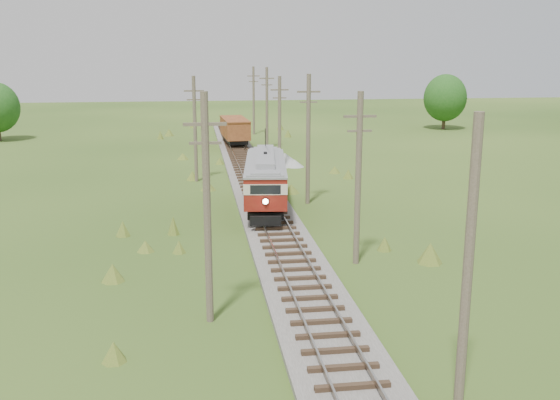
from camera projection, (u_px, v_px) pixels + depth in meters
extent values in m
cube|color=#605B54|center=(258.00, 194.00, 46.46)|extent=(3.60, 96.00, 0.25)
cube|color=#726659|center=(248.00, 189.00, 46.28)|extent=(0.08, 96.00, 0.17)
cube|color=#726659|center=(268.00, 189.00, 46.47)|extent=(0.08, 96.00, 0.17)
cube|color=#2D2116|center=(258.00, 191.00, 46.41)|extent=(2.40, 96.00, 0.16)
cube|color=black|center=(266.00, 197.00, 41.56)|extent=(3.29, 10.18, 0.41)
cube|color=maroon|center=(266.00, 184.00, 41.35)|extent=(3.77, 11.09, 1.00)
cube|color=beige|center=(265.00, 172.00, 41.17)|extent=(3.80, 11.14, 0.63)
cube|color=black|center=(265.00, 172.00, 41.17)|extent=(3.77, 10.66, 0.50)
cube|color=maroon|center=(265.00, 165.00, 41.06)|extent=(3.77, 11.09, 0.27)
cube|color=gray|center=(265.00, 161.00, 40.99)|extent=(3.83, 11.20, 0.34)
cube|color=gray|center=(265.00, 156.00, 40.92)|extent=(2.07, 8.23, 0.36)
sphere|color=#FFF2BF|center=(266.00, 201.00, 35.96)|extent=(0.33, 0.33, 0.33)
cylinder|color=black|center=(265.00, 137.00, 42.27)|extent=(0.54, 4.20, 1.75)
cylinder|color=black|center=(254.00, 214.00, 37.56)|extent=(0.19, 0.73, 0.72)
cylinder|color=black|center=(277.00, 213.00, 37.59)|extent=(0.19, 0.73, 0.72)
cylinder|color=black|center=(256.00, 185.00, 45.56)|extent=(0.19, 0.73, 0.72)
cylinder|color=black|center=(275.00, 185.00, 45.59)|extent=(0.19, 0.73, 0.72)
cube|color=black|center=(235.00, 139.00, 70.64)|extent=(2.42, 7.10, 0.49)
cube|color=brown|center=(235.00, 128.00, 70.36)|extent=(2.97, 7.91, 1.94)
cube|color=brown|center=(235.00, 119.00, 70.13)|extent=(3.03, 8.07, 0.12)
cylinder|color=black|center=(231.00, 141.00, 68.27)|extent=(0.16, 0.78, 0.78)
cylinder|color=black|center=(244.00, 141.00, 68.54)|extent=(0.16, 0.78, 0.78)
cylinder|color=black|center=(226.00, 136.00, 72.72)|extent=(0.16, 0.78, 0.78)
cylinder|color=black|center=(239.00, 135.00, 73.00)|extent=(0.16, 0.78, 0.78)
cone|color=gray|center=(285.00, 159.00, 58.89)|extent=(3.13, 3.13, 1.18)
cone|color=gray|center=(295.00, 163.00, 58.11)|extent=(1.76, 1.76, 0.69)
cylinder|color=brown|center=(468.00, 265.00, 17.93)|extent=(0.30, 0.30, 8.80)
cylinder|color=brown|center=(358.00, 180.00, 30.51)|extent=(0.30, 0.30, 8.60)
cube|color=brown|center=(360.00, 116.00, 29.80)|extent=(1.60, 0.12, 0.12)
cube|color=brown|center=(360.00, 131.00, 29.96)|extent=(1.20, 0.10, 0.10)
cylinder|color=brown|center=(308.00, 140.00, 42.99)|extent=(0.30, 0.30, 9.00)
cube|color=brown|center=(309.00, 92.00, 42.23)|extent=(1.60, 0.12, 0.12)
cube|color=brown|center=(309.00, 102.00, 42.39)|extent=(1.20, 0.10, 0.10)
cylinder|color=brown|center=(280.00, 124.00, 55.56)|extent=(0.30, 0.30, 8.40)
cube|color=brown|center=(280.00, 90.00, 54.87)|extent=(1.60, 0.12, 0.12)
cube|color=brown|center=(280.00, 98.00, 55.03)|extent=(1.20, 0.10, 0.10)
cylinder|color=brown|center=(267.00, 109.00, 68.09)|extent=(0.30, 0.30, 8.90)
cube|color=brown|center=(267.00, 78.00, 67.34)|extent=(1.60, 0.12, 0.12)
cube|color=brown|center=(267.00, 85.00, 67.50)|extent=(1.20, 0.10, 0.10)
cylinder|color=brown|center=(254.00, 101.00, 80.62)|extent=(0.30, 0.30, 8.70)
cube|color=brown|center=(253.00, 76.00, 79.90)|extent=(1.60, 0.12, 0.12)
cube|color=brown|center=(253.00, 82.00, 80.06)|extent=(1.20, 0.10, 0.10)
cylinder|color=brown|center=(207.00, 211.00, 23.68)|extent=(0.30, 0.30, 9.00)
cube|color=brown|center=(205.00, 124.00, 22.92)|extent=(1.60, 0.12, 0.12)
cube|color=brown|center=(205.00, 143.00, 23.08)|extent=(1.20, 0.10, 0.10)
cylinder|color=brown|center=(195.00, 129.00, 50.68)|extent=(0.30, 0.30, 8.60)
cube|color=brown|center=(194.00, 91.00, 49.97)|extent=(1.60, 0.12, 0.12)
cube|color=brown|center=(194.00, 100.00, 50.13)|extent=(1.20, 0.10, 0.10)
cylinder|color=#38281C|center=(444.00, 120.00, 86.84)|extent=(0.50, 0.50, 2.52)
ellipsoid|color=#1E5118|center=(445.00, 98.00, 86.13)|extent=(5.88, 5.88, 6.47)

